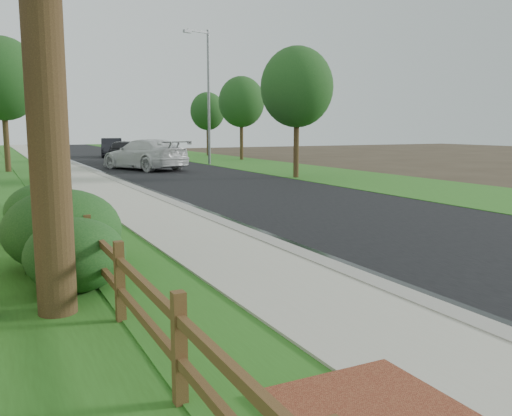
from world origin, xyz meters
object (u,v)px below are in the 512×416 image
dark_car_mid (124,152)px  white_suv (145,154)px  ranch_fence (77,231)px  streetlight (207,89)px

dark_car_mid → white_suv: bearing=106.3°
ranch_fence → white_suv: white_suv is taller
dark_car_mid → streetlight: (4.85, -3.53, 4.19)m
streetlight → white_suv: bearing=-154.7°
white_suv → dark_car_mid: size_ratio=1.26×
white_suv → ranch_fence: bearing=51.3°
white_suv → dark_car_mid: white_suv is taller
ranch_fence → streetlight: size_ratio=1.89×
white_suv → dark_car_mid: 5.89m
white_suv → streetlight: size_ratio=0.70×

